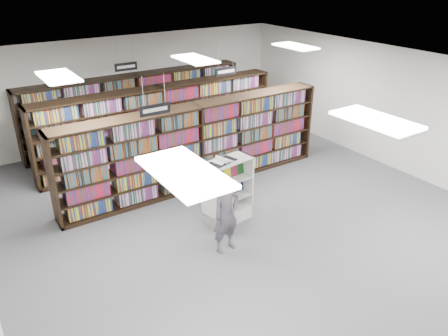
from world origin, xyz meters
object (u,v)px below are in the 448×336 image
bookshelf_row_near (197,146)px  shopper (226,213)px  endcap_display (227,200)px  open_book (222,160)px

bookshelf_row_near → shopper: bearing=-109.4°
bookshelf_row_near → endcap_display: size_ratio=4.83×
open_book → shopper: (-0.47, -0.85, -0.67)m
bookshelf_row_near → open_book: bearing=-104.6°
bookshelf_row_near → shopper: bookshelf_row_near is taller
open_book → shopper: size_ratio=0.39×
endcap_display → shopper: bearing=-131.6°
open_book → endcap_display: bearing=6.6°
bookshelf_row_near → shopper: 2.87m
bookshelf_row_near → open_book: (-0.48, -1.85, 0.43)m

